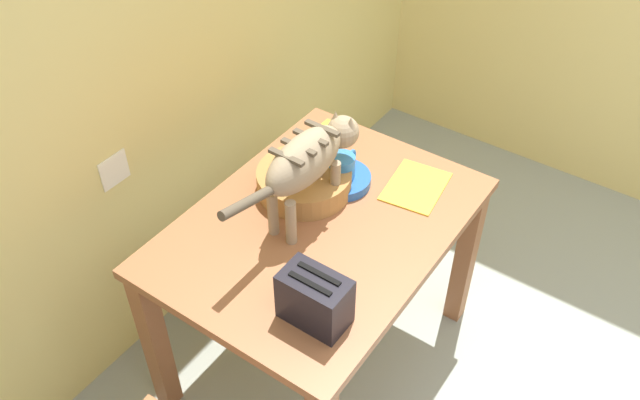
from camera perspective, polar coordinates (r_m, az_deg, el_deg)
wall_rear at (r=2.34m, az=-16.01°, el=13.17°), size 4.22×0.11×2.50m
dining_table at (r=2.32m, az=-0.00°, el=-3.66°), size 1.11×0.82×0.75m
cat at (r=2.14m, az=-0.95°, el=3.52°), size 0.66×0.14×0.33m
saucer_bowl at (r=2.40m, az=1.85°, el=1.78°), size 0.21×0.21×0.04m
coffee_mug at (r=2.36m, az=1.93°, el=2.94°), size 0.14×0.10×0.08m
magazine at (r=2.41m, az=8.22°, el=1.16°), size 0.28×0.22×0.01m
book_stack at (r=2.60m, az=0.61°, el=5.40°), size 0.17×0.15×0.04m
wicker_basket at (r=2.35m, az=-1.37°, el=1.70°), size 0.34×0.34×0.08m
toaster at (r=1.91m, az=-0.46°, el=-8.50°), size 0.12×0.20×0.18m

